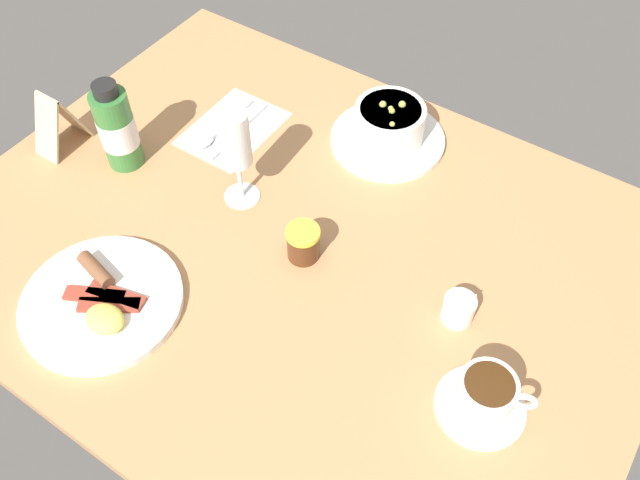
{
  "coord_description": "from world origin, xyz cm",
  "views": [
    {
      "loc": [
        -39.08,
        52.16,
        83.34
      ],
      "look_at": [
        -4.24,
        0.11,
        4.12
      ],
      "focal_mm": 37.55,
      "sensor_mm": 36.0,
      "label": 1
    }
  ],
  "objects_px": {
    "porridge_bowl": "(391,128)",
    "cutlery_setting": "(231,129)",
    "coffee_cup": "(485,397)",
    "jam_jar": "(303,243)",
    "breakfast_plate": "(102,302)",
    "wine_glass": "(235,143)",
    "creamer_jug": "(459,308)",
    "sauce_bottle_green": "(117,128)",
    "menu_card": "(57,121)"
  },
  "relations": [
    {
      "from": "wine_glass",
      "to": "creamer_jug",
      "type": "bearing_deg",
      "value": 178.23
    },
    {
      "from": "wine_glass",
      "to": "jam_jar",
      "type": "bearing_deg",
      "value": 164.23
    },
    {
      "from": "coffee_cup",
      "to": "sauce_bottle_green",
      "type": "xyz_separation_m",
      "value": [
        0.71,
        -0.08,
        0.04
      ]
    },
    {
      "from": "wine_glass",
      "to": "breakfast_plate",
      "type": "relative_size",
      "value": 0.76
    },
    {
      "from": "porridge_bowl",
      "to": "menu_card",
      "type": "height_order",
      "value": "menu_card"
    },
    {
      "from": "sauce_bottle_green",
      "to": "menu_card",
      "type": "relative_size",
      "value": 1.51
    },
    {
      "from": "coffee_cup",
      "to": "wine_glass",
      "type": "height_order",
      "value": "wine_glass"
    },
    {
      "from": "cutlery_setting",
      "to": "menu_card",
      "type": "relative_size",
      "value": 1.69
    },
    {
      "from": "coffee_cup",
      "to": "cutlery_setting",
      "type": "bearing_deg",
      "value": -21.47
    },
    {
      "from": "menu_card",
      "to": "creamer_jug",
      "type": "bearing_deg",
      "value": -175.07
    },
    {
      "from": "porridge_bowl",
      "to": "creamer_jug",
      "type": "height_order",
      "value": "porridge_bowl"
    },
    {
      "from": "coffee_cup",
      "to": "creamer_jug",
      "type": "relative_size",
      "value": 2.26
    },
    {
      "from": "coffee_cup",
      "to": "menu_card",
      "type": "height_order",
      "value": "menu_card"
    },
    {
      "from": "porridge_bowl",
      "to": "cutlery_setting",
      "type": "xyz_separation_m",
      "value": [
        0.26,
        0.13,
        -0.03
      ]
    },
    {
      "from": "coffee_cup",
      "to": "sauce_bottle_green",
      "type": "relative_size",
      "value": 0.75
    },
    {
      "from": "coffee_cup",
      "to": "jam_jar",
      "type": "height_order",
      "value": "coffee_cup"
    },
    {
      "from": "menu_card",
      "to": "breakfast_plate",
      "type": "bearing_deg",
      "value": 145.56
    },
    {
      "from": "cutlery_setting",
      "to": "coffee_cup",
      "type": "relative_size",
      "value": 1.5
    },
    {
      "from": "wine_glass",
      "to": "cutlery_setting",
      "type": "bearing_deg",
      "value": -45.38
    },
    {
      "from": "coffee_cup",
      "to": "porridge_bowl",
      "type": "bearing_deg",
      "value": -46.29
    },
    {
      "from": "creamer_jug",
      "to": "sauce_bottle_green",
      "type": "bearing_deg",
      "value": 3.04
    },
    {
      "from": "cutlery_setting",
      "to": "wine_glass",
      "type": "height_order",
      "value": "wine_glass"
    },
    {
      "from": "porridge_bowl",
      "to": "cutlery_setting",
      "type": "height_order",
      "value": "porridge_bowl"
    },
    {
      "from": "cutlery_setting",
      "to": "menu_card",
      "type": "height_order",
      "value": "menu_card"
    },
    {
      "from": "cutlery_setting",
      "to": "menu_card",
      "type": "distance_m",
      "value": 0.3
    },
    {
      "from": "creamer_jug",
      "to": "menu_card",
      "type": "xyz_separation_m",
      "value": [
        0.75,
        0.06,
        0.03
      ]
    },
    {
      "from": "porridge_bowl",
      "to": "coffee_cup",
      "type": "bearing_deg",
      "value": 133.71
    },
    {
      "from": "creamer_jug",
      "to": "sauce_bottle_green",
      "type": "height_order",
      "value": "sauce_bottle_green"
    },
    {
      "from": "wine_glass",
      "to": "jam_jar",
      "type": "distance_m",
      "value": 0.19
    },
    {
      "from": "sauce_bottle_green",
      "to": "breakfast_plate",
      "type": "distance_m",
      "value": 0.31
    },
    {
      "from": "porridge_bowl",
      "to": "menu_card",
      "type": "distance_m",
      "value": 0.58
    },
    {
      "from": "cutlery_setting",
      "to": "breakfast_plate",
      "type": "distance_m",
      "value": 0.41
    },
    {
      "from": "cutlery_setting",
      "to": "sauce_bottle_green",
      "type": "distance_m",
      "value": 0.21
    },
    {
      "from": "porridge_bowl",
      "to": "cutlery_setting",
      "type": "distance_m",
      "value": 0.29
    },
    {
      "from": "breakfast_plate",
      "to": "menu_card",
      "type": "xyz_separation_m",
      "value": [
        0.3,
        -0.21,
        0.05
      ]
    },
    {
      "from": "porridge_bowl",
      "to": "jam_jar",
      "type": "distance_m",
      "value": 0.29
    },
    {
      "from": "porridge_bowl",
      "to": "wine_glass",
      "type": "xyz_separation_m",
      "value": [
        0.14,
        0.25,
        0.08
      ]
    },
    {
      "from": "porridge_bowl",
      "to": "breakfast_plate",
      "type": "height_order",
      "value": "porridge_bowl"
    },
    {
      "from": "sauce_bottle_green",
      "to": "breakfast_plate",
      "type": "bearing_deg",
      "value": 127.39
    },
    {
      "from": "coffee_cup",
      "to": "wine_glass",
      "type": "distance_m",
      "value": 0.52
    },
    {
      "from": "coffee_cup",
      "to": "breakfast_plate",
      "type": "relative_size",
      "value": 0.52
    },
    {
      "from": "creamer_jug",
      "to": "breakfast_plate",
      "type": "xyz_separation_m",
      "value": [
        0.44,
        0.27,
        -0.01
      ]
    },
    {
      "from": "cutlery_setting",
      "to": "breakfast_plate",
      "type": "relative_size",
      "value": 0.78
    },
    {
      "from": "sauce_bottle_green",
      "to": "wine_glass",
      "type": "bearing_deg",
      "value": -168.23
    },
    {
      "from": "menu_card",
      "to": "jam_jar",
      "type": "bearing_deg",
      "value": -176.2
    },
    {
      "from": "jam_jar",
      "to": "menu_card",
      "type": "bearing_deg",
      "value": 3.8
    },
    {
      "from": "jam_jar",
      "to": "breakfast_plate",
      "type": "bearing_deg",
      "value": 51.5
    },
    {
      "from": "coffee_cup",
      "to": "menu_card",
      "type": "xyz_separation_m",
      "value": [
        0.84,
        -0.05,
        0.02
      ]
    },
    {
      "from": "creamer_jug",
      "to": "jam_jar",
      "type": "distance_m",
      "value": 0.25
    },
    {
      "from": "coffee_cup",
      "to": "creamer_jug",
      "type": "height_order",
      "value": "coffee_cup"
    }
  ]
}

